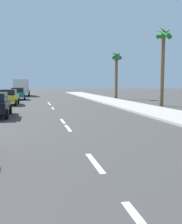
{
  "coord_description": "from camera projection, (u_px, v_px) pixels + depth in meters",
  "views": [
    {
      "loc": [
        -1.6,
        3.33,
        2.19
      ],
      "look_at": [
        0.5,
        12.66,
        1.1
      ],
      "focal_mm": 40.87,
      "sensor_mm": 36.0,
      "label": 1
    }
  ],
  "objects": [
    {
      "name": "lane_stripe_6",
      "position": [
        53.0,
        108.0,
        22.18
      ],
      "size": [
        0.16,
        1.8,
        0.01
      ],
      "primitive_type": "cube",
      "color": "white",
      "rests_on": "ground"
    },
    {
      "name": "parked_car_yellow",
      "position": [
        9.0,
        97.0,
        25.43
      ],
      "size": [
        1.91,
        3.89,
        1.57
      ],
      "rotation": [
        0.0,
        0.0,
        -0.04
      ],
      "color": "gold",
      "rests_on": "ground"
    },
    {
      "name": "lane_stripe_5",
      "position": [
        63.0,
        121.0,
        14.69
      ],
      "size": [
        0.16,
        1.8,
        0.01
      ],
      "primitive_type": "cube",
      "color": "white",
      "rests_on": "ground"
    },
    {
      "name": "sidewalk_strip",
      "position": [
        150.0,
        110.0,
        20.3
      ],
      "size": [
        3.6,
        80.0,
        0.14
      ],
      "primitive_type": "cube",
      "color": "#B2ADA3",
      "rests_on": "ground"
    },
    {
      "name": "lane_stripe_3",
      "position": [
        95.0,
        163.0,
        7.04
      ],
      "size": [
        0.16,
        1.8,
        0.01
      ],
      "primitive_type": "cube",
      "color": "white",
      "rests_on": "ground"
    },
    {
      "name": "palm_tree_distant",
      "position": [
        116.0,
        64.0,
        35.02
      ],
      "size": [
        1.62,
        1.9,
        6.69
      ],
      "color": "brown",
      "rests_on": "ground"
    },
    {
      "name": "delivery_truck",
      "position": [
        22.0,
        87.0,
        43.2
      ],
      "size": [
        2.73,
        6.26,
        2.8
      ],
      "rotation": [
        0.0,
        0.0,
        0.01
      ],
      "color": "beige",
      "rests_on": "ground"
    },
    {
      "name": "lane_stripe_7",
      "position": [
        50.0,
        104.0,
        26.25
      ],
      "size": [
        0.16,
        1.8,
        0.01
      ],
      "primitive_type": "cube",
      "color": "white",
      "rests_on": "ground"
    },
    {
      "name": "parked_car_teal",
      "position": [
        18.0,
        93.0,
        33.89
      ],
      "size": [
        2.04,
        4.23,
        1.57
      ],
      "rotation": [
        0.0,
        0.0,
        0.03
      ],
      "color": "#14727A",
      "rests_on": "ground"
    },
    {
      "name": "lane_stripe_8",
      "position": [
        49.0,
        103.0,
        28.34
      ],
      "size": [
        0.16,
        1.8,
        0.01
      ],
      "primitive_type": "cube",
      "color": "white",
      "rests_on": "ground"
    },
    {
      "name": "lane_stripe_4",
      "position": [
        68.0,
        128.0,
        12.42
      ],
      "size": [
        0.16,
        1.8,
        0.01
      ],
      "primitive_type": "cube",
      "color": "white",
      "rests_on": "ground"
    },
    {
      "name": "ground_plane",
      "position": [
        59.0,
        116.0,
        16.76
      ],
      "size": [
        160.0,
        160.0,
        0.0
      ],
      "primitive_type": "plane",
      "color": "#423F3D"
    },
    {
      "name": "palm_tree_far",
      "position": [
        163.0,
        47.0,
        23.84
      ],
      "size": [
        1.61,
        1.75,
        7.49
      ],
      "color": "brown",
      "rests_on": "ground"
    }
  ]
}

